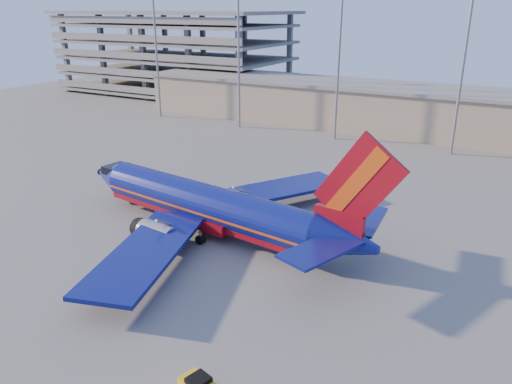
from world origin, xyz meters
TOP-DOWN VIEW (x-y plane):
  - ground at (0.00, 0.00)m, footprint 220.00×220.00m
  - terminal_building at (10.00, 58.00)m, footprint 122.00×16.00m
  - parking_garage at (-62.00, 74.05)m, footprint 62.00×32.00m
  - light_mast_row at (5.00, 46.00)m, footprint 101.60×1.60m
  - aircraft_main at (-1.78, 2.34)m, footprint 39.09×37.39m

SIDE VIEW (x-z plane):
  - ground at x=0.00m, z-range 0.00..0.00m
  - aircraft_main at x=-1.78m, z-range -3.80..9.47m
  - terminal_building at x=10.00m, z-range 0.07..8.57m
  - parking_garage at x=-62.00m, z-range 1.03..22.43m
  - light_mast_row at x=5.00m, z-range 3.23..31.88m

